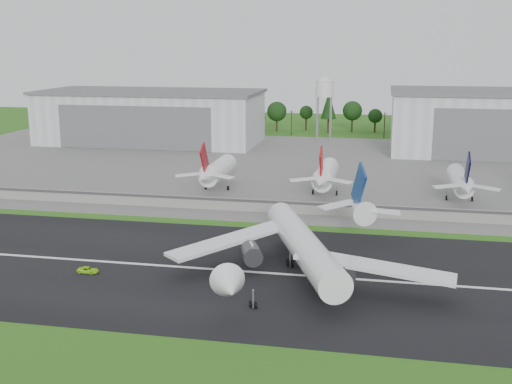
% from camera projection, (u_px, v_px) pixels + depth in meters
% --- Properties ---
extents(ground, '(600.00, 600.00, 0.00)m').
position_uv_depth(ground, '(253.00, 292.00, 114.82)').
color(ground, '#236016').
rests_on(ground, ground).
extents(runway, '(320.00, 60.00, 0.10)m').
position_uv_depth(runway, '(263.00, 273.00, 124.36)').
color(runway, black).
rests_on(runway, ground).
extents(runway_centerline, '(220.00, 1.00, 0.02)m').
position_uv_depth(runway_centerline, '(263.00, 273.00, 124.34)').
color(runway_centerline, white).
rests_on(runway_centerline, runway).
extents(apron, '(320.00, 150.00, 0.10)m').
position_uv_depth(apron, '(320.00, 168.00, 229.40)').
color(apron, slate).
rests_on(apron, ground).
extents(blast_fence, '(240.00, 0.61, 3.50)m').
position_uv_depth(blast_fence, '(295.00, 207.00, 166.92)').
color(blast_fence, gray).
rests_on(blast_fence, ground).
extents(hangar_west, '(97.00, 44.00, 23.20)m').
position_uv_depth(hangar_west, '(151.00, 117.00, 284.95)').
color(hangar_west, silver).
rests_on(hangar_west, ground).
extents(water_tower, '(8.40, 8.40, 29.40)m').
position_uv_depth(water_tower, '(325.00, 86.00, 286.87)').
color(water_tower, '#99999E').
rests_on(water_tower, ground).
extents(utility_poles, '(230.00, 3.00, 12.00)m').
position_uv_depth(utility_poles, '(337.00, 136.00, 305.81)').
color(utility_poles, black).
rests_on(utility_poles, ground).
extents(treeline, '(320.00, 16.00, 22.00)m').
position_uv_depth(treeline, '(339.00, 132.00, 320.14)').
color(treeline, black).
rests_on(treeline, ground).
extents(main_airliner, '(53.65, 57.40, 18.17)m').
position_uv_depth(main_airliner, '(302.00, 252.00, 121.42)').
color(main_airliner, white).
rests_on(main_airliner, runway).
extents(ground_vehicle, '(4.20, 1.96, 1.16)m').
position_uv_depth(ground_vehicle, '(88.00, 270.00, 124.15)').
color(ground_vehicle, '#A0E61B').
rests_on(ground_vehicle, runway).
extents(parked_jet_red_a, '(7.36, 31.29, 16.68)m').
position_uv_depth(parked_jet_red_a, '(215.00, 171.00, 191.72)').
color(parked_jet_red_a, white).
rests_on(parked_jet_red_a, ground).
extents(parked_jet_red_b, '(7.36, 31.29, 16.71)m').
position_uv_depth(parked_jet_red_b, '(325.00, 175.00, 185.46)').
color(parked_jet_red_b, white).
rests_on(parked_jet_red_b, ground).
extents(parked_jet_navy, '(7.36, 31.29, 16.45)m').
position_uv_depth(parked_jet_navy, '(461.00, 182.00, 178.24)').
color(parked_jet_navy, white).
rests_on(parked_jet_navy, ground).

